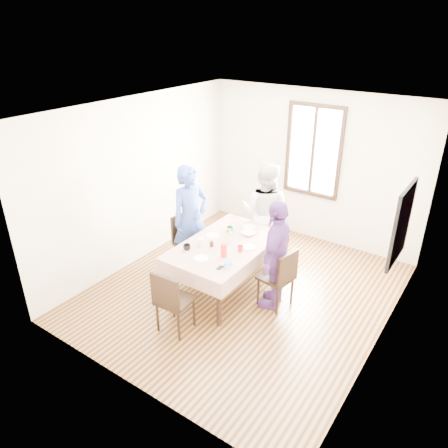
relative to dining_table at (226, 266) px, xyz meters
The scene contains 31 objects.
ground 0.47m from the dining_table, 12.96° to the left, with size 4.50×4.50×0.00m, color black.
back_wall 2.53m from the dining_table, 83.24° to the left, with size 4.00×4.00×0.00m, color beige.
right_wall 2.47m from the dining_table, ahead, with size 4.50×4.50×0.00m, color beige.
window_frame 2.64m from the dining_table, 83.19° to the left, with size 1.02×0.06×1.62m, color black.
window_pane 2.65m from the dining_table, 83.22° to the left, with size 0.90×0.02×1.50m, color white.
art_poster 2.57m from the dining_table, ahead, with size 0.04×0.76×0.96m, color red.
dining_table is the anchor object (origin of this frame).
tablecloth 0.38m from the dining_table, ahead, with size 1.10×1.81×0.01m, color #5E160B.
chair_left 0.83m from the dining_table, 169.02° to the left, with size 0.42×0.42×0.91m, color black.
chair_right 0.82m from the dining_table, ahead, with size 0.42×0.42×0.91m, color black.
chair_far 1.16m from the dining_table, 90.00° to the left, with size 0.42×0.42×0.91m, color black.
chair_near 1.16m from the dining_table, 90.00° to the right, with size 0.42×0.42×0.91m, color black.
person_left 0.95m from the dining_table, 168.73° to the left, with size 0.64×0.42×1.76m, color #2B458C.
person_far 1.23m from the dining_table, 90.00° to the left, with size 0.83×0.64×1.70m, color beige.
person_right 0.91m from the dining_table, ahead, with size 0.95×0.40×1.62m, color #593077.
mug_black 0.73m from the dining_table, 127.04° to the right, with size 0.11×0.11×0.08m, color black.
mug_flag 0.52m from the dining_table, 13.49° to the right, with size 0.09×0.09×0.08m, color red.
mug_green 0.58m from the dining_table, 115.91° to the left, with size 0.11×0.11×0.08m, color #0C7226.
serving_bowl 0.60m from the dining_table, 73.68° to the left, with size 0.20×0.20×0.05m, color white.
juice_carton 0.62m from the dining_table, 60.10° to the right, with size 0.06×0.06×0.20m, color red.
butter_tub 0.76m from the dining_table, 52.91° to the right, with size 0.11×0.11×0.05m, color white.
jam_jar 0.48m from the dining_table, 122.65° to the right, with size 0.06×0.06×0.08m, color black.
drinking_glass 0.58m from the dining_table, 136.23° to the right, with size 0.08×0.08×0.11m, color silver.
smartphone 0.78m from the dining_table, 62.41° to the right, with size 0.06×0.12×0.01m, color black.
flower_vase 0.45m from the dining_table, 40.04° to the left, with size 0.06×0.06×0.12m, color silver.
plate_left 0.51m from the dining_table, 164.75° to the left, with size 0.20×0.20×0.01m, color white.
plate_right 0.53m from the dining_table, 15.55° to the left, with size 0.20×0.20×0.01m, color white.
plate_far 0.76m from the dining_table, 89.60° to the left, with size 0.20×0.20×0.01m, color white.
plate_near 0.68m from the dining_table, 93.60° to the right, with size 0.20×0.20×0.01m, color white.
butter_lid 0.78m from the dining_table, 52.91° to the right, with size 0.12×0.12×0.01m, color blue.
flower_bunch 0.56m from the dining_table, 40.04° to the left, with size 0.09×0.09×0.10m, color yellow, non-canonical shape.
Camera 1 is at (2.80, -4.55, 3.72)m, focal length 33.97 mm.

